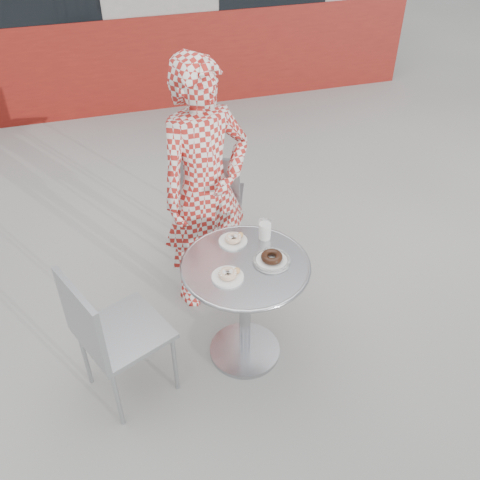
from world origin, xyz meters
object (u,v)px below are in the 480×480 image
object	(u,v)px
bistro_table	(245,288)
plate_checker	(272,259)
plate_near	(228,275)
milk_cup	(265,230)
plate_far	(233,239)
chair_far	(211,223)
chair_left	(126,355)
seated_person	(205,190)

from	to	relation	value
bistro_table	plate_checker	world-z (taller)	plate_checker
plate_near	milk_cup	size ratio (longest dim) A/B	1.42
plate_far	chair_far	bearing A→B (deg)	86.31
plate_near	milk_cup	world-z (taller)	milk_cup
chair_left	seated_person	size ratio (longest dim) A/B	0.54
bistro_table	chair_left	distance (m)	0.75
plate_near	plate_checker	xyz separation A→B (m)	(0.26, 0.06, -0.00)
milk_cup	plate_checker	bearing A→B (deg)	-98.12
chair_left	plate_checker	distance (m)	0.96
bistro_table	plate_far	world-z (taller)	plate_far
plate_far	seated_person	bearing A→B (deg)	98.80
bistro_table	plate_far	distance (m)	0.28
plate_checker	plate_far	bearing A→B (deg)	124.08
bistro_table	chair_far	size ratio (longest dim) A/B	0.77
seated_person	plate_checker	size ratio (longest dim) A/B	8.11
bistro_table	milk_cup	xyz separation A→B (m)	(0.17, 0.19, 0.23)
plate_far	plate_checker	size ratio (longest dim) A/B	0.79
seated_person	plate_near	distance (m)	0.69
plate_far	plate_near	size ratio (longest dim) A/B	0.96
bistro_table	plate_checker	distance (m)	0.24
chair_left	plate_checker	world-z (taller)	chair_left
bistro_table	chair_left	size ratio (longest dim) A/B	0.81
plate_far	milk_cup	bearing A→B (deg)	-5.19
chair_left	seated_person	xyz separation A→B (m)	(0.63, 0.66, 0.55)
chair_far	plate_checker	distance (m)	1.09
seated_person	chair_left	bearing A→B (deg)	-151.70
chair_far	milk_cup	world-z (taller)	chair_far
chair_left	milk_cup	xyz separation A→B (m)	(0.87, 0.25, 0.50)
plate_far	plate_near	world-z (taller)	plate_near
seated_person	plate_checker	xyz separation A→B (m)	(0.21, -0.62, -0.09)
chair_far	plate_near	distance (m)	1.15
plate_far	bistro_table	bearing A→B (deg)	-87.34
plate_far	plate_near	xyz separation A→B (m)	(-0.11, -0.28, 0.00)
seated_person	plate_far	size ratio (longest dim) A/B	10.20
plate_far	milk_cup	xyz separation A→B (m)	(0.18, -0.02, 0.04)
chair_left	plate_far	xyz separation A→B (m)	(0.69, 0.26, 0.46)
chair_far	plate_far	distance (m)	0.89
plate_far	milk_cup	world-z (taller)	milk_cup
plate_checker	bistro_table	bearing A→B (deg)	172.19
bistro_table	seated_person	world-z (taller)	seated_person
plate_checker	milk_cup	bearing A→B (deg)	81.88
bistro_table	plate_near	world-z (taller)	plate_near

